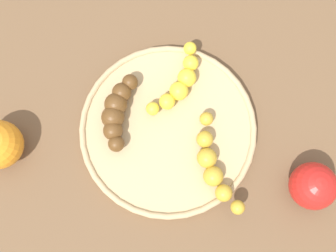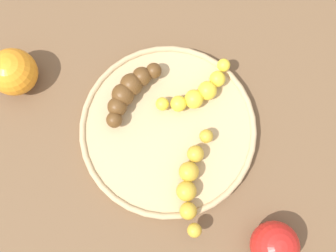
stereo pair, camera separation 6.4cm
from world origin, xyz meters
name	(u,v)px [view 2 (the right image)]	position (x,y,z in m)	size (l,w,h in m)	color
ground_plane	(168,131)	(0.00, 0.00, 0.00)	(2.40, 2.40, 0.00)	brown
fruit_bowl	(168,130)	(0.00, 0.00, 0.01)	(0.28, 0.28, 0.02)	tan
banana_spotted	(191,182)	(-0.06, 0.07, 0.03)	(0.06, 0.16, 0.03)	gold
banana_yellow	(199,92)	(-0.03, -0.07, 0.03)	(0.10, 0.11, 0.03)	yellow
banana_overripe	(129,91)	(0.07, -0.04, 0.04)	(0.07, 0.12, 0.04)	#593819
apple_red	(275,246)	(-0.20, 0.13, 0.04)	(0.07, 0.07, 0.07)	red
orange_fruit	(14,72)	(0.26, -0.02, 0.04)	(0.08, 0.08, 0.08)	orange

